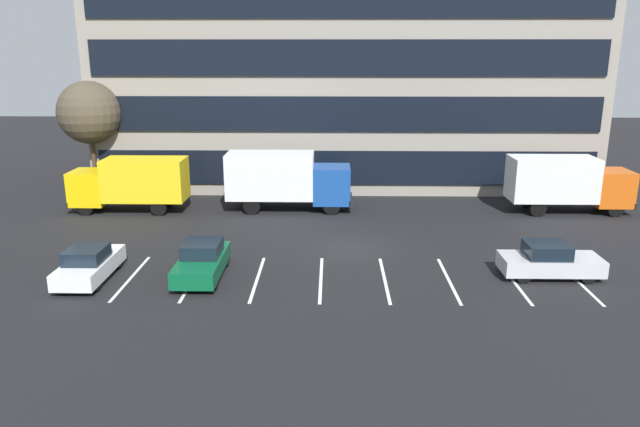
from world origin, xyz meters
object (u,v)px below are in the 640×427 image
(box_truck_blue, at_px, (286,178))
(sedan_silver, at_px, (549,261))
(box_truck_orange, at_px, (567,182))
(box_truck_yellow_all, at_px, (131,182))
(sedan_white, at_px, (89,264))
(bare_tree, at_px, (89,113))
(sedan_forest, at_px, (202,261))

(box_truck_blue, height_order, sedan_silver, box_truck_blue)
(box_truck_orange, relative_size, box_truck_yellow_all, 1.04)
(box_truck_yellow_all, bearing_deg, sedan_white, -81.16)
(box_truck_blue, relative_size, sedan_silver, 1.79)
(box_truck_blue, height_order, bare_tree, bare_tree)
(bare_tree, bearing_deg, sedan_white, -70.22)
(box_truck_yellow_all, relative_size, bare_tree, 0.92)
(box_truck_orange, bearing_deg, sedan_white, -154.75)
(box_truck_yellow_all, xyz_separation_m, sedan_forest, (6.63, -10.98, -1.12))
(sedan_white, bearing_deg, box_truck_orange, 25.25)
(sedan_forest, relative_size, bare_tree, 0.57)
(sedan_forest, bearing_deg, sedan_silver, 1.16)
(sedan_forest, relative_size, sedan_white, 1.04)
(box_truck_yellow_all, height_order, sedan_forest, box_truck_yellow_all)
(box_truck_orange, relative_size, sedan_forest, 1.68)
(box_truck_yellow_all, xyz_separation_m, bare_tree, (-3.72, 3.86, 3.81))
(box_truck_orange, xyz_separation_m, bare_tree, (-30.43, 3.54, 3.74))
(box_truck_blue, xyz_separation_m, bare_tree, (-13.24, 3.34, 3.65))
(sedan_white, bearing_deg, sedan_silver, 2.18)
(box_truck_yellow_all, distance_m, sedan_white, 11.63)
(box_truck_orange, height_order, sedan_silver, box_truck_orange)
(bare_tree, bearing_deg, box_truck_yellow_all, -46.04)
(box_truck_blue, distance_m, box_truck_orange, 17.19)
(box_truck_orange, distance_m, bare_tree, 30.86)
(sedan_silver, xyz_separation_m, sedan_white, (-20.18, -0.77, -0.02))
(box_truck_yellow_all, relative_size, sedan_forest, 1.62)
(box_truck_blue, bearing_deg, sedan_white, -122.91)
(sedan_forest, height_order, bare_tree, bare_tree)
(bare_tree, bearing_deg, sedan_forest, -55.10)
(sedan_forest, bearing_deg, bare_tree, 124.90)
(sedan_white, height_order, bare_tree, bare_tree)
(sedan_white, bearing_deg, box_truck_blue, 57.09)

